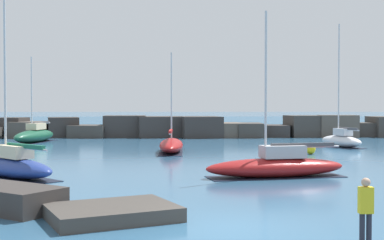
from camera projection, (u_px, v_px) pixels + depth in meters
The scene contains 11 objects.
ground_plane at pixel (232, 228), 16.00m from camera, with size 600.00×600.00×0.00m, color #336084.
open_sea_beyond at pixel (183, 122), 122.22m from camera, with size 400.00×116.00×0.01m.
breakwater_jetty at pixel (208, 128), 62.33m from camera, with size 64.47×7.28×2.56m.
foreground_rocks at pixel (139, 204), 18.01m from camera, with size 19.55×5.78×0.86m.
sailboat_moored_0 at pixel (11, 165), 27.32m from camera, with size 6.37×6.30×9.52m.
sailboat_moored_1 at pixel (341, 140), 47.32m from camera, with size 3.27×5.71×10.94m.
sailboat_moored_2 at pixel (171, 145), 42.04m from camera, with size 2.00×7.75×7.90m.
sailboat_moored_3 at pixel (35, 135), 53.13m from camera, with size 3.27×8.43×8.47m.
sailboat_moored_4 at pixel (277, 165), 27.38m from camera, with size 7.67×3.41×8.46m.
mooring_buoy_orange_near at pixel (310, 149), 40.29m from camera, with size 0.76×0.76×0.96m.
person_on_rocks at pixel (366, 208), 13.83m from camera, with size 0.36×0.24×1.80m.
Camera 1 is at (-1.68, -15.87, 3.66)m, focal length 50.00 mm.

